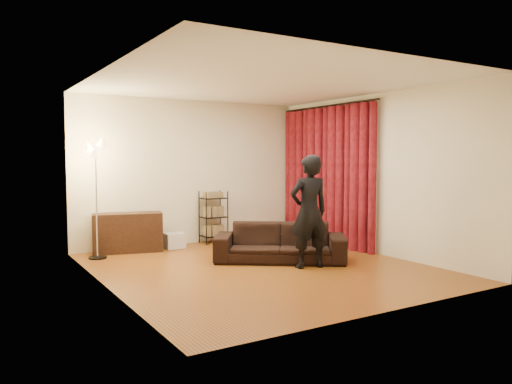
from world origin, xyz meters
TOP-DOWN VIEW (x-y plane):
  - floor at (0.00, 0.00)m, footprint 5.00×5.00m
  - ceiling at (0.00, 0.00)m, footprint 5.00×5.00m
  - wall_back at (0.00, 2.50)m, footprint 5.00×0.00m
  - wall_front at (0.00, -2.50)m, footprint 5.00×0.00m
  - wall_left at (-2.25, 0.00)m, footprint 0.00×5.00m
  - wall_right at (2.25, 0.00)m, footprint 0.00×5.00m
  - curtain_rod at (2.15, 1.12)m, footprint 0.04×2.65m
  - curtain at (2.13, 1.12)m, footprint 0.22×2.65m
  - sofa at (0.50, 0.23)m, footprint 2.11×1.81m
  - person at (0.60, -0.37)m, footprint 0.66×0.48m
  - media_cabinet at (-1.32, 2.23)m, footprint 1.23×0.70m
  - storage_boxes at (-0.50, 2.13)m, footprint 0.35×0.28m
  - wire_shelf at (0.35, 2.28)m, footprint 0.53×0.45m
  - floor_lamp at (-1.91, 1.92)m, footprint 0.39×0.39m

SIDE VIEW (x-z plane):
  - floor at x=0.00m, z-range 0.00..0.00m
  - storage_boxes at x=-0.50m, z-range 0.00..0.28m
  - sofa at x=0.50m, z-range 0.00..0.59m
  - media_cabinet at x=-1.32m, z-range 0.00..0.68m
  - wire_shelf at x=0.35m, z-range 0.00..0.99m
  - person at x=0.60m, z-range 0.00..1.67m
  - floor_lamp at x=-1.91m, z-range 0.00..1.90m
  - curtain at x=2.13m, z-range 0.00..2.55m
  - wall_back at x=0.00m, z-range -1.15..3.85m
  - wall_front at x=0.00m, z-range -1.15..3.85m
  - wall_left at x=-2.25m, z-range -1.15..3.85m
  - wall_right at x=2.25m, z-range -1.15..3.85m
  - curtain_rod at x=2.15m, z-range 2.56..2.60m
  - ceiling at x=0.00m, z-range 2.70..2.70m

